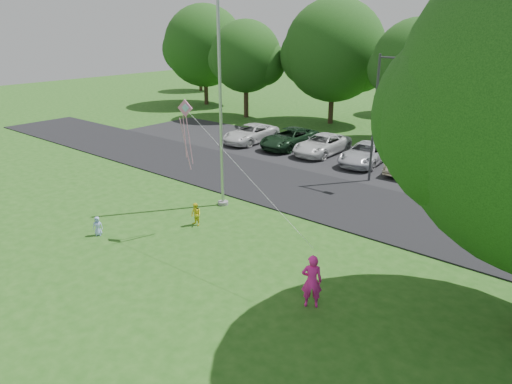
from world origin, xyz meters
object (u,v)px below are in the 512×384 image
Objects in this scene: street_lamp at (380,108)px; woman at (312,281)px; flagpole at (221,119)px; child_blue at (98,226)px; kite at (188,121)px; trash_can at (419,185)px; child_yellow at (196,214)px.

street_lamp is 3.91× the size of woman.
flagpole is 12.22× the size of child_blue.
kite reaches higher than child_blue.
kite is at bearing -45.42° from woman.
trash_can is at bearing 10.54° from child_blue.
kite reaches higher than child_yellow.
flagpole is 5.73× the size of woman.
child_blue is (-1.61, -5.77, -3.76)m from flagpole.
street_lamp is at bearing -106.96° from woman.
flagpole is 9.67m from woman.
child_yellow is at bearing -108.11° from street_lamp.
flagpole is at bearing -118.25° from street_lamp.
child_yellow is 0.14× the size of kite.
child_yellow is 4.29m from kite.
trash_can is 15.73m from child_blue.
street_lamp is at bearing 178.11° from trash_can.
woman is 0.24× the size of kite.
flagpole is 1.47× the size of street_lamp.
trash_can is at bearing -1.90° from street_lamp.
trash_can is at bearing 48.72° from flagpole.
child_blue is 5.82m from kite.
child_blue is 0.11× the size of kite.
flagpole reaches higher than trash_can.
child_yellow is (-5.88, -10.13, 0.09)m from trash_can.
child_blue is (-2.40, -3.25, -0.10)m from child_yellow.
woman is 1.71× the size of child_yellow.
kite is (1.29, -3.15, 0.55)m from flagpole.
trash_can is at bearing 49.81° from kite.
street_lamp is 0.96× the size of kite.
child_yellow is at bearing -72.58° from flagpole.
street_lamp is at bearing 61.76° from flagpole.
street_lamp reaches higher than child_yellow.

